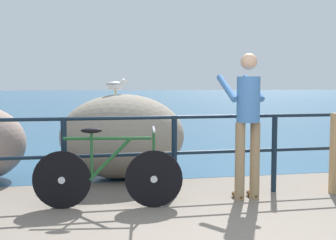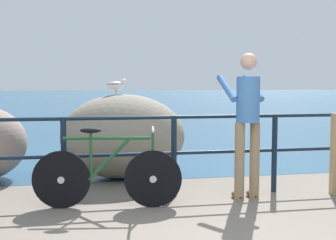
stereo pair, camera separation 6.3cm
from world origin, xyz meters
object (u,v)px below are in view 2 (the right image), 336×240
object	(u,v)px
breakwater_boulder_main	(123,136)
seagull	(116,85)
bicycle	(108,174)
person_at_railing	(247,119)

from	to	relation	value
breakwater_boulder_main	seagull	distance (m)	0.78
bicycle	seagull	world-z (taller)	seagull
bicycle	seagull	size ratio (longest dim) A/B	4.93
bicycle	person_at_railing	world-z (taller)	person_at_railing
bicycle	breakwater_boulder_main	distance (m)	1.66
person_at_railing	seagull	world-z (taller)	person_at_railing
breakwater_boulder_main	seagull	size ratio (longest dim) A/B	5.44
breakwater_boulder_main	seagull	xyz separation A→B (m)	(-0.09, 0.08, 0.77)
breakwater_boulder_main	bicycle	bearing A→B (deg)	-101.40
seagull	person_at_railing	bearing A→B (deg)	-58.09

